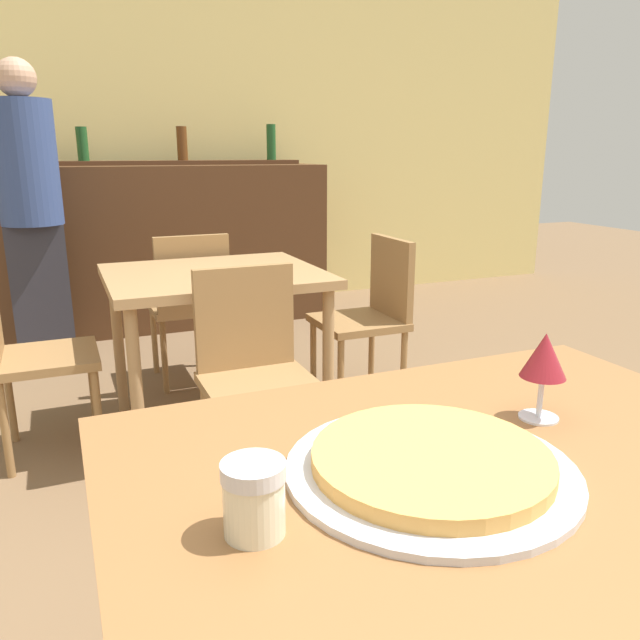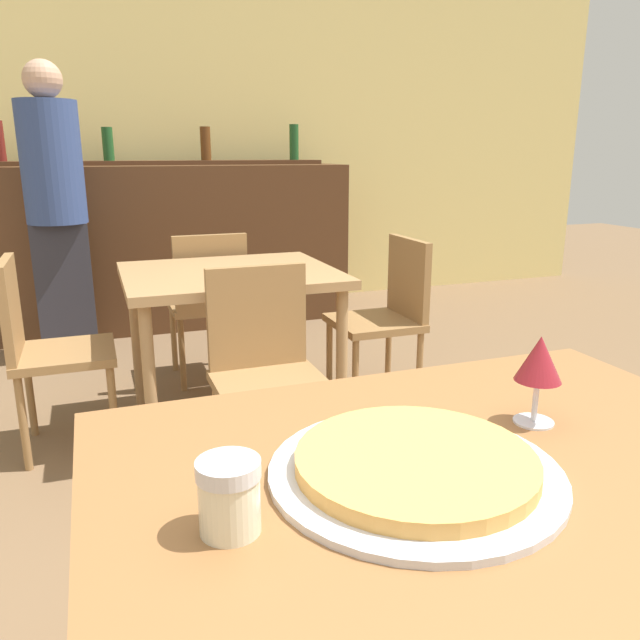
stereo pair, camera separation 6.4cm
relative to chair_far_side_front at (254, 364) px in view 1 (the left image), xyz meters
The scene contains 13 objects.
wall_back 3.10m from the chair_far_side_front, 91.13° to the left, with size 8.00×0.05×2.80m.
dining_table_near 1.44m from the chair_far_side_front, 92.37° to the right, with size 1.12×0.88×0.78m.
dining_table_far 0.60m from the chair_far_side_front, 90.00° to the left, with size 0.92×0.80×0.72m.
bar_counter 2.46m from the chair_far_side_front, 91.37° to the left, with size 2.60×0.56×1.14m.
bar_back_shelf 2.69m from the chair_far_side_front, 91.15° to the left, with size 2.39×0.24×0.29m.
chair_far_side_front is the anchor object (origin of this frame).
chair_far_side_back 1.15m from the chair_far_side_front, 90.00° to the left, with size 0.40×0.40×0.83m.
chair_far_side_left 0.98m from the chair_far_side_front, 143.86° to the left, with size 0.40×0.40×0.83m.
chair_far_side_right 0.98m from the chair_far_side_front, 36.14° to the left, with size 0.40×0.40×0.83m.
pizza_tray 1.44m from the chair_far_side_front, 96.02° to the right, with size 0.43×0.43×0.04m.
cheese_shaker 1.54m from the chair_far_side_front, 106.71° to the right, with size 0.08×0.08×0.10m.
person_standing 2.07m from the chair_far_side_front, 111.50° to the left, with size 0.34×0.34×1.73m.
wine_glass 1.37m from the chair_far_side_front, 83.88° to the right, with size 0.08×0.08×0.16m.
Camera 1 is at (-0.56, -0.68, 1.24)m, focal length 35.00 mm.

